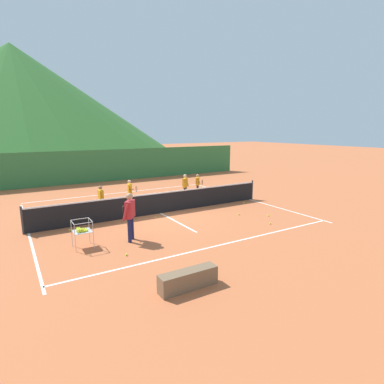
# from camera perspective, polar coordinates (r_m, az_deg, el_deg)

# --- Properties ---
(ground_plane) EXTENTS (120.00, 120.00, 0.00)m
(ground_plane) POSITION_cam_1_polar(r_m,az_deg,el_deg) (14.22, -5.85, -3.92)
(ground_plane) COLOR #BC6038
(line_baseline_near) EXTENTS (10.75, 0.08, 0.01)m
(line_baseline_near) POSITION_cam_1_polar(r_m,az_deg,el_deg) (10.44, 5.29, -9.71)
(line_baseline_near) COLOR white
(line_baseline_near) RESTS_ON ground
(line_baseline_far) EXTENTS (10.75, 0.08, 0.01)m
(line_baseline_far) POSITION_cam_1_polar(r_m,az_deg,el_deg) (19.16, -12.90, -0.10)
(line_baseline_far) COLOR white
(line_baseline_far) RESTS_ON ground
(line_sideline_west) EXTENTS (0.08, 10.07, 0.01)m
(line_sideline_west) POSITION_cam_1_polar(r_m,az_deg,el_deg) (12.97, -27.96, -6.77)
(line_sideline_west) COLOR white
(line_sideline_west) RESTS_ON ground
(line_sideline_east) EXTENTS (0.08, 10.07, 0.01)m
(line_sideline_east) POSITION_cam_1_polar(r_m,az_deg,el_deg) (17.14, 10.58, -1.37)
(line_sideline_east) COLOR white
(line_sideline_east) RESTS_ON ground
(line_service_center) EXTENTS (0.08, 6.29, 0.01)m
(line_service_center) POSITION_cam_1_polar(r_m,az_deg,el_deg) (14.22, -5.85, -3.91)
(line_service_center) COLOR white
(line_service_center) RESTS_ON ground
(tennis_net) EXTENTS (11.15, 0.08, 1.05)m
(tennis_net) POSITION_cam_1_polar(r_m,az_deg,el_deg) (14.09, -5.89, -1.96)
(tennis_net) COLOR #333338
(tennis_net) RESTS_ON ground
(instructor) EXTENTS (0.58, 0.82, 1.68)m
(instructor) POSITION_cam_1_polar(r_m,az_deg,el_deg) (10.69, -11.41, -3.72)
(instructor) COLOR #191E4C
(instructor) RESTS_ON ground
(student_0) EXTENTS (0.22, 0.50, 1.25)m
(student_0) POSITION_cam_1_polar(r_m,az_deg,el_deg) (14.70, -16.49, -0.81)
(student_0) COLOR black
(student_0) RESTS_ON ground
(student_1) EXTENTS (0.41, 0.66, 1.27)m
(student_1) POSITION_cam_1_polar(r_m,az_deg,el_deg) (15.87, -11.39, 0.38)
(student_1) COLOR silver
(student_1) RESTS_ON ground
(student_2) EXTENTS (0.52, 0.47, 1.37)m
(student_2) POSITION_cam_1_polar(r_m,az_deg,el_deg) (16.87, -1.26, 1.46)
(student_2) COLOR black
(student_2) RESTS_ON ground
(student_3) EXTENTS (0.45, 0.67, 1.24)m
(student_3) POSITION_cam_1_polar(r_m,az_deg,el_deg) (17.82, 1.09, 1.75)
(student_3) COLOR black
(student_3) RESTS_ON ground
(ball_cart) EXTENTS (0.58, 0.58, 0.90)m
(ball_cart) POSITION_cam_1_polar(r_m,az_deg,el_deg) (10.61, -19.74, -6.64)
(ball_cart) COLOR #B7B7BC
(ball_cart) RESTS_ON ground
(tennis_ball_0) EXTENTS (0.07, 0.07, 0.07)m
(tennis_ball_0) POSITION_cam_1_polar(r_m,az_deg,el_deg) (12.92, 14.25, -5.67)
(tennis_ball_0) COLOR yellow
(tennis_ball_0) RESTS_ON ground
(tennis_ball_1) EXTENTS (0.07, 0.07, 0.07)m
(tennis_ball_1) POSITION_cam_1_polar(r_m,az_deg,el_deg) (9.76, -12.01, -11.27)
(tennis_ball_1) COLOR yellow
(tennis_ball_1) RESTS_ON ground
(tennis_ball_2) EXTENTS (0.07, 0.07, 0.07)m
(tennis_ball_2) POSITION_cam_1_polar(r_m,az_deg,el_deg) (14.06, 13.96, -4.24)
(tennis_ball_2) COLOR yellow
(tennis_ball_2) RESTS_ON ground
(tennis_ball_3) EXTENTS (0.07, 0.07, 0.07)m
(tennis_ball_3) POSITION_cam_1_polar(r_m,az_deg,el_deg) (13.47, -6.71, -4.67)
(tennis_ball_3) COLOR yellow
(tennis_ball_3) RESTS_ON ground
(tennis_ball_4) EXTENTS (0.07, 0.07, 0.07)m
(tennis_ball_4) POSITION_cam_1_polar(r_m,az_deg,el_deg) (12.64, -21.68, -6.53)
(tennis_ball_4) COLOR yellow
(tennis_ball_4) RESTS_ON ground
(tennis_ball_5) EXTENTS (0.07, 0.07, 0.07)m
(tennis_ball_5) POSITION_cam_1_polar(r_m,az_deg,el_deg) (14.01, 8.66, -4.09)
(tennis_ball_5) COLOR yellow
(tennis_ball_5) RESTS_ON ground
(tennis_ball_6) EXTENTS (0.07, 0.07, 0.07)m
(tennis_ball_6) POSITION_cam_1_polar(r_m,az_deg,el_deg) (16.26, 9.56, -1.92)
(tennis_ball_6) COLOR yellow
(tennis_ball_6) RESTS_ON ground
(windscreen_fence) EXTENTS (23.64, 0.08, 2.33)m
(windscreen_fence) POSITION_cam_1_polar(r_m,az_deg,el_deg) (23.30, -16.60, 4.64)
(windscreen_fence) COLOR #33753D
(windscreen_fence) RESTS_ON ground
(courtside_bench) EXTENTS (1.50, 0.36, 0.46)m
(courtside_bench) POSITION_cam_1_polar(r_m,az_deg,el_deg) (7.71, -0.70, -15.86)
(courtside_bench) COLOR brown
(courtside_bench) RESTS_ON ground
(hill_2) EXTENTS (56.77, 56.77, 19.31)m
(hill_2) POSITION_cam_1_polar(r_m,az_deg,el_deg) (69.44, -29.93, 14.94)
(hill_2) COLOR #2D6628
(hill_2) RESTS_ON ground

